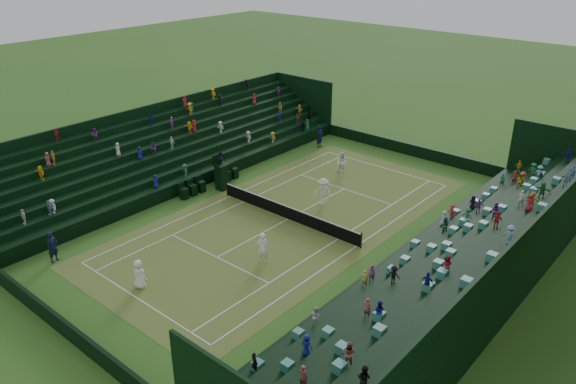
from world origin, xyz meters
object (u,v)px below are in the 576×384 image
(tennis_net, at_px, (288,212))
(player_near_east, at_px, (263,248))
(player_near_west, at_px, (139,274))
(player_far_west, at_px, (342,163))
(player_far_east, at_px, (323,192))
(umpire_chair, at_px, (221,173))

(tennis_net, height_order, player_near_east, player_near_east)
(player_near_west, xyz_separation_m, player_far_west, (-1.09, 19.93, 0.04))
(player_near_east, distance_m, player_far_east, 8.52)
(tennis_net, bearing_deg, player_near_east, -64.52)
(player_far_west, xyz_separation_m, player_far_east, (2.32, -5.45, 0.11))
(player_near_west, distance_m, player_far_east, 14.53)
(tennis_net, xyz_separation_m, umpire_chair, (-6.89, 0.52, 0.75))
(tennis_net, relative_size, player_far_west, 6.62)
(player_near_west, bearing_deg, umpire_chair, -70.37)
(umpire_chair, distance_m, player_near_west, 13.16)
(umpire_chair, bearing_deg, player_near_west, -62.66)
(player_far_west, bearing_deg, player_far_east, -76.22)
(player_near_west, relative_size, player_far_west, 0.95)
(tennis_net, height_order, player_near_west, player_near_west)
(umpire_chair, distance_m, player_far_east, 7.79)
(umpire_chair, bearing_deg, player_far_east, 21.02)
(tennis_net, relative_size, umpire_chair, 3.92)
(tennis_net, relative_size, player_near_east, 6.24)
(player_far_west, bearing_deg, player_near_east, -81.84)
(tennis_net, height_order, player_far_west, player_far_west)
(tennis_net, xyz_separation_m, player_near_east, (2.37, -4.97, 0.41))
(player_near_west, bearing_deg, player_far_west, -94.59)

